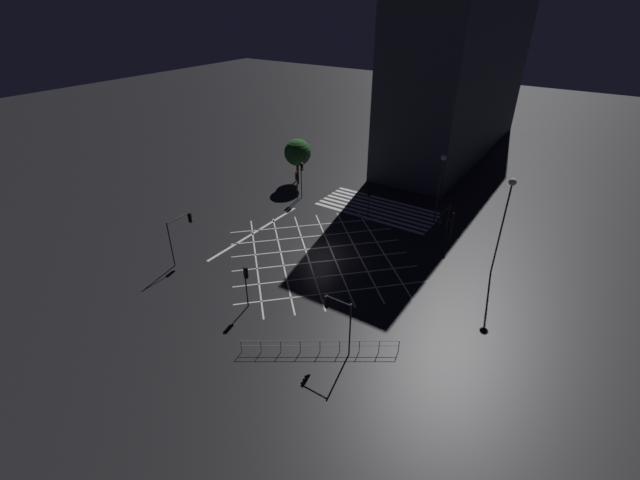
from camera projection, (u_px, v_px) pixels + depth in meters
name	position (u px, v px, depth m)	size (l,w,h in m)	color
ground_plane	(320.00, 255.00, 40.05)	(200.00, 200.00, 0.00)	black
road_markings	(354.00, 224.00, 45.32)	(20.08, 24.81, 0.01)	silver
office_building	(464.00, 60.00, 59.53)	(10.06, 35.78, 26.34)	#3D424C
traffic_light_nw_main	(337.00, 313.00, 27.90)	(2.10, 0.36, 4.34)	#2D2D30
traffic_light_median_south	(368.00, 197.00, 45.44)	(0.36, 0.39, 3.39)	#2D2D30
traffic_light_ne_cross	(181.00, 228.00, 37.78)	(0.36, 2.74, 4.40)	#2D2D30
traffic_light_median_north	(246.00, 278.00, 32.24)	(0.36, 0.39, 3.61)	#2D2D30
traffic_light_se_cross	(297.00, 180.00, 49.51)	(0.36, 0.39, 3.46)	#2D2D30
traffic_light_sw_main	(451.00, 222.00, 40.81)	(0.39, 0.36, 3.26)	#2D2D30
traffic_light_se_main	(302.00, 173.00, 49.51)	(0.39, 0.36, 4.46)	#2D2D30
traffic_light_sw_cross	(444.00, 219.00, 40.17)	(0.36, 2.50, 3.87)	#2D2D30
street_lamp_east	(507.00, 204.00, 34.15)	(0.60, 0.60, 8.82)	#2D2D30
street_lamp_west	(441.00, 175.00, 42.91)	(0.53, 0.53, 7.47)	#2D2D30
street_tree_near	(298.00, 152.00, 52.85)	(3.32, 3.32, 5.81)	#38281C
street_tree_far	(297.00, 155.00, 54.26)	(2.47, 2.47, 4.61)	#38281C
pedestrian_railing	(320.00, 345.00, 28.86)	(8.94, 5.98, 1.05)	#9EA0A5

